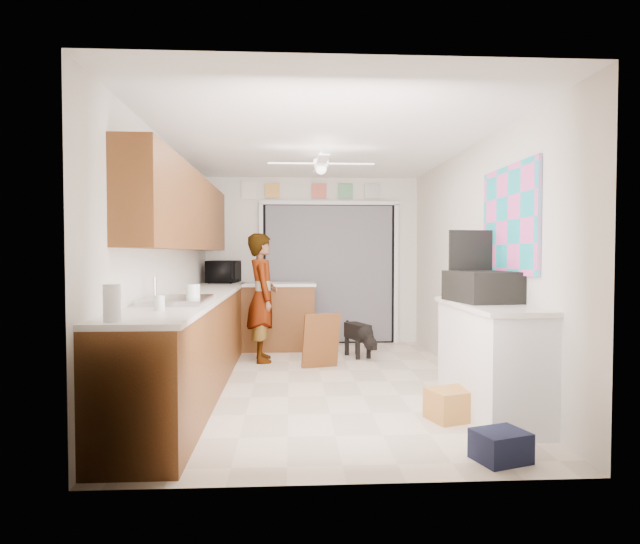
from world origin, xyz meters
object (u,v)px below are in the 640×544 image
object	(u,v)px
suitcase	(482,287)
paper_towel_roll	(112,303)
microwave	(224,272)
man	(262,297)
cardboard_box	(454,404)
navy_crate	(501,446)
dog	(358,338)

from	to	relation	value
suitcase	paper_towel_roll	bearing A→B (deg)	-164.82
microwave	paper_towel_roll	xyz separation A→B (m)	(-0.14, -4.34, -0.04)
suitcase	man	bearing A→B (deg)	123.92
microwave	man	size ratio (longest dim) A/B	0.36
suitcase	cardboard_box	world-z (taller)	suitcase
cardboard_box	navy_crate	size ratio (longest dim) A/B	1.23
cardboard_box	man	size ratio (longest dim) A/B	0.25
cardboard_box	suitcase	bearing A→B (deg)	39.82
microwave	dog	size ratio (longest dim) A/B	0.91
paper_towel_roll	man	bearing A→B (deg)	77.75
suitcase	man	size ratio (longest dim) A/B	0.38
cardboard_box	dog	xyz separation A→B (m)	(-0.45, 2.68, 0.12)
microwave	cardboard_box	distance (m)	4.22
dog	suitcase	bearing A→B (deg)	-92.88
microwave	suitcase	world-z (taller)	microwave
suitcase	dog	xyz separation A→B (m)	(-0.77, 2.41, -0.83)
paper_towel_roll	cardboard_box	xyz separation A→B (m)	(2.43, 0.93, -0.93)
cardboard_box	navy_crate	xyz separation A→B (m)	(0.04, -0.88, -0.03)
suitcase	dog	distance (m)	2.66
microwave	paper_towel_roll	bearing A→B (deg)	-174.93
suitcase	cardboard_box	size ratio (longest dim) A/B	1.55
microwave	cardboard_box	bearing A→B (deg)	-139.26
dog	cardboard_box	bearing A→B (deg)	-101.05
suitcase	navy_crate	world-z (taller)	suitcase
microwave	man	distance (m)	1.15
navy_crate	dog	bearing A→B (deg)	97.91
paper_towel_roll	cardboard_box	distance (m)	2.76
cardboard_box	man	xyz separation A→B (m)	(-1.69, 2.48, 0.68)
dog	man	bearing A→B (deg)	168.59
microwave	cardboard_box	xyz separation A→B (m)	(2.28, -3.41, -0.97)
man	cardboard_box	bearing A→B (deg)	-153.81
microwave	cardboard_box	size ratio (longest dim) A/B	1.43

